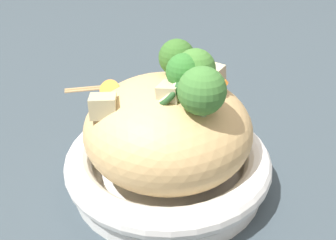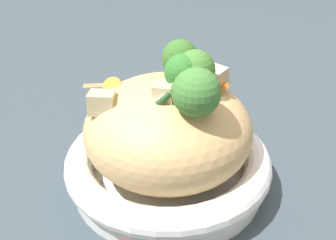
% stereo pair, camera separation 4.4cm
% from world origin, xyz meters
% --- Properties ---
extents(ground_plane, '(3.00, 3.00, 0.00)m').
position_xyz_m(ground_plane, '(0.00, 0.00, 0.00)').
color(ground_plane, '#37444B').
extents(serving_bowl, '(0.26, 0.26, 0.05)m').
position_xyz_m(serving_bowl, '(0.00, 0.00, 0.03)').
color(serving_bowl, white).
rests_on(serving_bowl, ground_plane).
extents(noodle_heap, '(0.21, 0.21, 0.12)m').
position_xyz_m(noodle_heap, '(-0.00, 0.00, 0.08)').
color(noodle_heap, tan).
rests_on(noodle_heap, serving_bowl).
extents(broccoli_florets, '(0.14, 0.08, 0.06)m').
position_xyz_m(broccoli_florets, '(-0.03, -0.01, 0.16)').
color(broccoli_florets, '#9AB86F').
rests_on(broccoli_florets, serving_bowl).
extents(carrot_coins, '(0.13, 0.14, 0.03)m').
position_xyz_m(carrot_coins, '(-0.00, -0.01, 0.13)').
color(carrot_coins, orange).
rests_on(carrot_coins, serving_bowl).
extents(zucchini_slices, '(0.08, 0.10, 0.03)m').
position_xyz_m(zucchini_slices, '(-0.01, -0.01, 0.14)').
color(zucchini_slices, beige).
rests_on(zucchini_slices, serving_bowl).
extents(chicken_chunks, '(0.08, 0.17, 0.04)m').
position_xyz_m(chicken_chunks, '(0.00, -0.01, 0.14)').
color(chicken_chunks, '#C8BC8D').
rests_on(chicken_chunks, serving_bowl).
extents(chopsticks_pair, '(0.11, 0.22, 0.01)m').
position_xyz_m(chopsticks_pair, '(0.29, -0.10, 0.00)').
color(chopsticks_pair, tan).
rests_on(chopsticks_pair, ground_plane).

